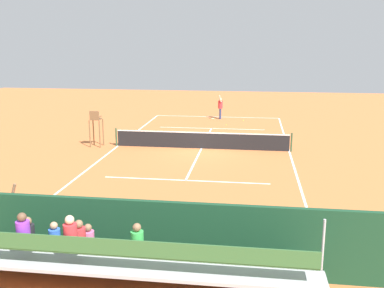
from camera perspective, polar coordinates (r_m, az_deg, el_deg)
ground_plane at (r=25.62m, az=1.23°, el=-0.58°), size 60.00×60.00×0.00m
court_line_markings at (r=25.65m, az=1.24°, el=-0.56°), size 10.10×22.20×0.01m
tennis_net at (r=25.50m, az=1.24°, el=0.51°), size 10.30×0.10×1.07m
backdrop_wall at (r=12.21m, az=-6.61°, el=-11.63°), size 18.00×0.16×2.00m
bleacher_stand at (r=11.11m, az=-9.23°, el=-14.71°), size 9.06×2.40×2.48m
umpire_chair at (r=26.44m, az=-12.32°, el=2.46°), size 0.67×0.67×2.14m
courtside_bench at (r=12.74m, az=3.50°, el=-12.66°), size 1.80×0.40×0.93m
equipment_bag at (r=12.99m, az=-3.64°, el=-13.99°), size 0.90×0.36×0.36m
tennis_player at (r=35.27m, az=3.68°, el=4.89°), size 0.37×0.53×1.93m
tennis_racket at (r=35.47m, az=2.69°, el=3.31°), size 0.57×0.44×0.03m
tennis_ball_near at (r=34.71m, az=6.65°, el=3.05°), size 0.07×0.07×0.07m
tennis_ball_far at (r=32.73m, az=4.43°, el=2.48°), size 0.07×0.07×0.07m
line_judge at (r=14.46m, az=-22.21°, el=-8.46°), size 0.41×0.55×1.93m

